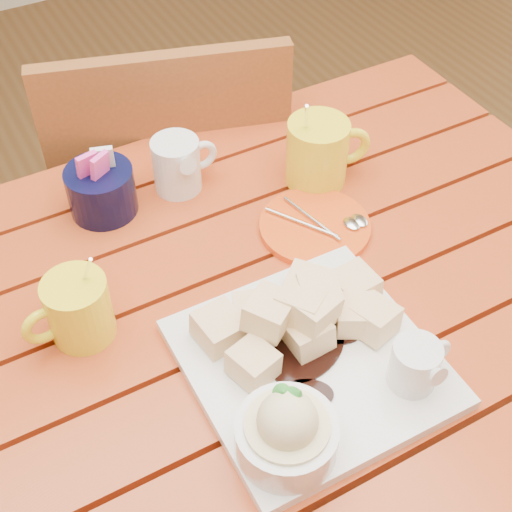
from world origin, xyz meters
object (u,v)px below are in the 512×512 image
chair_far (173,199)px  coffee_mug_right (319,151)px  dessert_plate (309,364)px  coffee_mug_left (77,309)px  table (234,354)px  orange_saucer (316,226)px

chair_far → coffee_mug_right: bearing=126.9°
dessert_plate → chair_far: 0.72m
dessert_plate → coffee_mug_left: bearing=136.6°
coffee_mug_right → chair_far: size_ratio=0.18×
table → chair_far: chair_far is taller
coffee_mug_right → chair_far: bearing=122.3°
dessert_plate → orange_saucer: (0.15, 0.22, -0.03)m
table → orange_saucer: 0.22m
coffee_mug_left → orange_saucer: size_ratio=0.83×
table → coffee_mug_left: coffee_mug_left is taller
coffee_mug_right → table: bearing=-132.6°
chair_far → coffee_mug_left: bearing=72.7°
dessert_plate → orange_saucer: size_ratio=1.78×
dessert_plate → coffee_mug_right: 0.38m
coffee_mug_left → orange_saucer: bearing=-2.8°
table → dessert_plate: 0.21m
table → coffee_mug_left: (-0.19, 0.05, 0.15)m
coffee_mug_left → orange_saucer: 0.37m
dessert_plate → coffee_mug_left: size_ratio=2.14×
coffee_mug_left → orange_saucer: (0.36, 0.02, -0.04)m
coffee_mug_left → table: bearing=-21.7°
coffee_mug_left → orange_saucer: coffee_mug_left is taller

